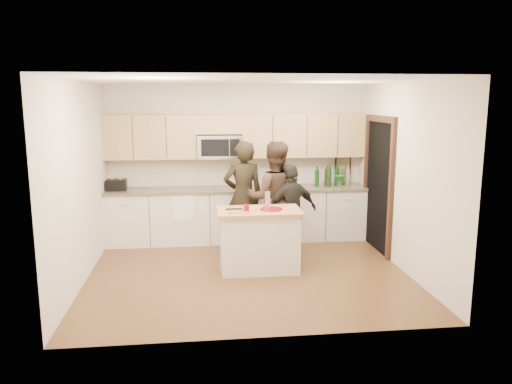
{
  "coord_description": "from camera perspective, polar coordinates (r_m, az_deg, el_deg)",
  "views": [
    {
      "loc": [
        -0.68,
        -6.81,
        2.46
      ],
      "look_at": [
        0.16,
        0.35,
        1.11
      ],
      "focal_mm": 35.0,
      "sensor_mm": 36.0,
      "label": 1
    }
  ],
  "objects": [
    {
      "name": "tongs",
      "position": [
        7.07,
        -2.54,
        -1.95
      ],
      "size": [
        0.23,
        0.03,
        0.02
      ],
      "primitive_type": "cube",
      "rotation": [
        0.0,
        0.0,
        -0.0
      ],
      "color": "black",
      "rests_on": "cutting_board"
    },
    {
      "name": "bottle_cluster",
      "position": [
        8.92,
        8.65,
        1.86
      ],
      "size": [
        0.69,
        0.32,
        0.41
      ],
      "color": "black",
      "rests_on": "back_cabinetry"
    },
    {
      "name": "box_grater",
      "position": [
        7.18,
        1.31,
        -0.73
      ],
      "size": [
        0.08,
        0.05,
        0.26
      ],
      "color": "silver",
      "rests_on": "red_plate"
    },
    {
      "name": "orchid",
      "position": [
        8.99,
        9.65,
        2.19
      ],
      "size": [
        0.32,
        0.31,
        0.46
      ],
      "primitive_type": "imported",
      "rotation": [
        0.0,
        0.0,
        0.6
      ],
      "color": "#34772F",
      "rests_on": "back_cabinetry"
    },
    {
      "name": "drink_glass",
      "position": [
        6.98,
        -1.11,
        -1.86
      ],
      "size": [
        0.08,
        0.08,
        0.11
      ],
      "primitive_type": "cylinder",
      "color": "maroon",
      "rests_on": "island"
    },
    {
      "name": "cutting_board",
      "position": [
        6.96,
        -2.05,
        -2.29
      ],
      "size": [
        0.28,
        0.19,
        0.02
      ],
      "primitive_type": "cube",
      "rotation": [
        0.0,
        0.0,
        -0.0
      ],
      "color": "tan",
      "rests_on": "island"
    },
    {
      "name": "framed_picture",
      "position": [
        9.25,
        9.9,
        3.11
      ],
      "size": [
        0.3,
        0.03,
        0.38
      ],
      "color": "black",
      "rests_on": "ground"
    },
    {
      "name": "woman_center",
      "position": [
        7.91,
        2.08,
        -0.73
      ],
      "size": [
        0.95,
        0.78,
        1.81
      ],
      "primitive_type": "imported",
      "rotation": [
        0.0,
        0.0,
        3.03
      ],
      "color": "#34241A",
      "rests_on": "ground"
    },
    {
      "name": "room_shell",
      "position": [
        6.88,
        -0.98,
        4.51
      ],
      "size": [
        4.52,
        4.02,
        2.71
      ],
      "color": "beige",
      "rests_on": "ground"
    },
    {
      "name": "woman_left",
      "position": [
        8.12,
        -1.47,
        -0.48
      ],
      "size": [
        0.7,
        0.51,
        1.8
      ],
      "primitive_type": "imported",
      "rotation": [
        0.0,
        0.0,
        3.26
      ],
      "color": "black",
      "rests_on": "ground"
    },
    {
      "name": "dish_towel",
      "position": [
        8.48,
        -8.38,
        -0.8
      ],
      "size": [
        0.34,
        0.6,
        0.48
      ],
      "color": "white",
      "rests_on": "ground"
    },
    {
      "name": "knife",
      "position": [
        6.98,
        -1.88,
        -2.17
      ],
      "size": [
        0.18,
        0.02,
        0.01
      ],
      "primitive_type": "cube",
      "rotation": [
        0.0,
        0.0,
        -0.0
      ],
      "color": "silver",
      "rests_on": "cutting_board"
    },
    {
      "name": "woman_right",
      "position": [
        7.79,
        4.06,
        -2.2
      ],
      "size": [
        0.93,
        0.6,
        1.48
      ],
      "primitive_type": "imported",
      "rotation": [
        0.0,
        0.0,
        3.45
      ],
      "color": "black",
      "rests_on": "ground"
    },
    {
      "name": "red_plate",
      "position": [
        7.14,
        1.76,
        -1.97
      ],
      "size": [
        0.32,
        0.32,
        0.02
      ],
      "primitive_type": "cylinder",
      "color": "maroon",
      "rests_on": "island"
    },
    {
      "name": "microwave",
      "position": [
        8.65,
        -4.22,
        5.2
      ],
      "size": [
        0.76,
        0.41,
        0.4
      ],
      "color": "silver",
      "rests_on": "ground"
    },
    {
      "name": "toaster",
      "position": [
        8.71,
        -15.64,
        0.79
      ],
      "size": [
        0.32,
        0.21,
        0.2
      ],
      "color": "black",
      "rests_on": "back_cabinetry"
    },
    {
      "name": "doorway",
      "position": [
        8.34,
        13.83,
        1.3
      ],
      "size": [
        0.06,
        1.25,
        2.2
      ],
      "color": "black",
      "rests_on": "ground"
    },
    {
      "name": "island",
      "position": [
        7.25,
        0.35,
        -5.47
      ],
      "size": [
        1.2,
        0.7,
        0.9
      ],
      "rotation": [
        0.0,
        0.0,
        -0.0
      ],
      "color": "beige",
      "rests_on": "ground"
    },
    {
      "name": "floor",
      "position": [
        7.27,
        -0.94,
        -9.18
      ],
      "size": [
        4.5,
        4.5,
        0.0
      ],
      "primitive_type": "plane",
      "color": "brown",
      "rests_on": "ground"
    },
    {
      "name": "back_cabinetry",
      "position": [
        8.76,
        -2.05,
        -2.54
      ],
      "size": [
        4.5,
        0.66,
        0.94
      ],
      "color": "beige",
      "rests_on": "ground"
    },
    {
      "name": "upper_cabinetry",
      "position": [
        8.7,
        -1.97,
        6.52
      ],
      "size": [
        4.5,
        0.33,
        0.75
      ],
      "color": "tan",
      "rests_on": "ground"
    }
  ]
}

